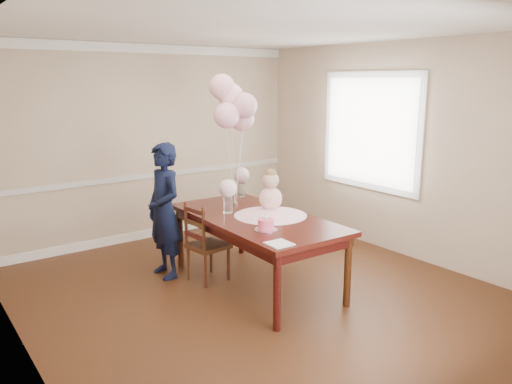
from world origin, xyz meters
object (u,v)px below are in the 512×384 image
at_px(birthday_cake, 266,224).
at_px(woman, 164,211).
at_px(dining_chair_seat, 208,246).
at_px(dining_table_top, 256,219).

xyz_separation_m(birthday_cake, woman, (-0.45, 1.30, -0.07)).
relative_size(birthday_cake, dining_chair_seat, 0.40).
distance_m(dining_table_top, woman, 1.07).
bearing_deg(dining_table_top, birthday_cake, -113.96).
bearing_deg(woman, dining_chair_seat, 38.31).
xyz_separation_m(birthday_cake, dining_chair_seat, (-0.13, 0.89, -0.44)).
relative_size(dining_table_top, birthday_cake, 13.33).
distance_m(dining_chair_seat, woman, 0.64).
bearing_deg(dining_chair_seat, birthday_cake, -88.63).
xyz_separation_m(dining_chair_seat, woman, (-0.33, 0.40, 0.37)).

